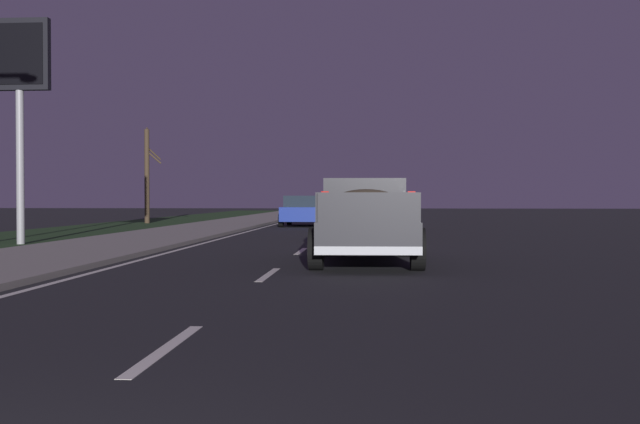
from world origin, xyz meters
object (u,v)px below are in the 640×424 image
at_px(sedan_blue, 303,211).
at_px(sedan_tan, 375,209).
at_px(sedan_black, 365,212).
at_px(bare_tree_far, 147,174).
at_px(pickup_truck, 365,218).
at_px(gas_price_sign, 19,75).
at_px(sedan_silver, 373,216).

bearing_deg(sedan_blue, sedan_tan, -42.44).
relative_size(sedan_black, bare_tree_far, 0.82).
bearing_deg(sedan_tan, pickup_truck, 179.42).
height_order(pickup_truck, sedan_tan, pickup_truck).
bearing_deg(sedan_black, sedan_blue, 37.25).
xyz_separation_m(pickup_truck, bare_tree_far, (24.55, 12.62, 1.80)).
xyz_separation_m(pickup_truck, sedan_blue, (20.91, 3.42, -0.20)).
distance_m(sedan_blue, bare_tree_far, 10.09).
height_order(sedan_tan, bare_tree_far, bare_tree_far).
bearing_deg(bare_tree_far, sedan_tan, -88.30).
bearing_deg(sedan_black, gas_price_sign, 136.66).
distance_m(sedan_blue, gas_price_sign, 17.50).
height_order(pickup_truck, bare_tree_far, bare_tree_far).
distance_m(sedan_tan, bare_tree_far, 13.03).
height_order(sedan_black, gas_price_sign, gas_price_sign).
bearing_deg(sedan_silver, gas_price_sign, 109.62).
distance_m(sedan_tan, sedan_silver, 15.46).
distance_m(sedan_blue, sedan_tan, 5.45).
distance_m(sedan_blue, sedan_silver, 11.99).
bearing_deg(gas_price_sign, sedan_black, -43.34).
distance_m(pickup_truck, bare_tree_far, 27.66).
bearing_deg(sedan_silver, sedan_black, 3.03).
relative_size(sedan_tan, sedan_silver, 1.01).
height_order(sedan_blue, sedan_black, same).
bearing_deg(gas_price_sign, sedan_blue, -25.35).
bearing_deg(gas_price_sign, sedan_tan, -29.49).
xyz_separation_m(sedan_silver, gas_price_sign, (-3.87, 10.84, 4.43)).
distance_m(sedan_silver, gas_price_sign, 12.33).
bearing_deg(sedan_silver, pickup_truck, 178.98).
bearing_deg(pickup_truck, gas_price_sign, 62.29).
distance_m(sedan_tan, sedan_black, 8.25).
relative_size(gas_price_sign, bare_tree_far, 1.28).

